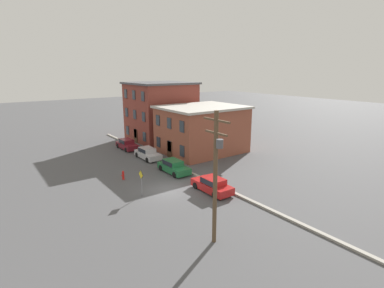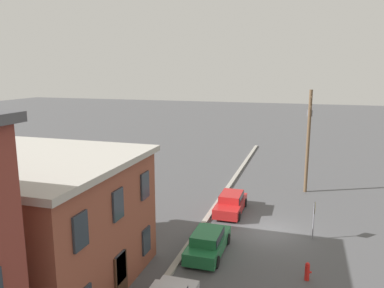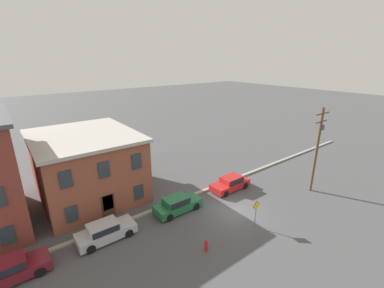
{
  "view_description": "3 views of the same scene",
  "coord_description": "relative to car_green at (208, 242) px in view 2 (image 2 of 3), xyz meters",
  "views": [
    {
      "loc": [
        23.0,
        -13.91,
        11.26
      ],
      "look_at": [
        -1.27,
        3.67,
        3.8
      ],
      "focal_mm": 28.0,
      "sensor_mm": 36.0,
      "label": 1
    },
    {
      "loc": [
        -23.55,
        -1.8,
        10.45
      ],
      "look_at": [
        -1.33,
        4.97,
        5.86
      ],
      "focal_mm": 35.0,
      "sensor_mm": 36.0,
      "label": 2
    },
    {
      "loc": [
        -15.38,
        -13.83,
        13.32
      ],
      "look_at": [
        -1.96,
        3.77,
        5.89
      ],
      "focal_mm": 24.0,
      "sensor_mm": 36.0,
      "label": 3
    }
  ],
  "objects": [
    {
      "name": "ground_plane",
      "position": [
        4.1,
        -3.16,
        -0.75
      ],
      "size": [
        200.0,
        200.0,
        0.0
      ],
      "primitive_type": "plane",
      "color": "#4C4C4F"
    },
    {
      "name": "kerb_strip",
      "position": [
        4.1,
        1.34,
        -0.67
      ],
      "size": [
        56.0,
        0.36,
        0.16
      ],
      "primitive_type": "cube",
      "color": "#9E998E",
      "rests_on": "ground_plane"
    },
    {
      "name": "apartment_midblock",
      "position": [
        -5.32,
        8.08,
        2.47
      ],
      "size": [
        9.26,
        11.02,
        6.41
      ],
      "color": "brown",
      "rests_on": "ground_plane"
    },
    {
      "name": "car_green",
      "position": [
        0.0,
        0.0,
        0.0
      ],
      "size": [
        4.4,
        1.92,
        1.43
      ],
      "color": "#1E6638",
      "rests_on": "ground_plane"
    },
    {
      "name": "car_red",
      "position": [
        6.82,
        -0.01,
        0.0
      ],
      "size": [
        4.4,
        1.92,
        1.43
      ],
      "color": "#B21E1E",
      "rests_on": "ground_plane"
    },
    {
      "name": "caution_sign",
      "position": [
        3.75,
        -5.84,
        0.88
      ],
      "size": [
        0.84,
        0.08,
        2.48
      ],
      "color": "slate",
      "rests_on": "ground_plane"
    },
    {
      "name": "utility_pole",
      "position": [
        13.44,
        -5.32,
        4.24
      ],
      "size": [
        2.4,
        0.44,
        8.87
      ],
      "color": "brown",
      "rests_on": "ground_plane"
    },
    {
      "name": "fire_hydrant",
      "position": [
        -1.23,
        -5.51,
        -0.27
      ],
      "size": [
        0.24,
        0.34,
        0.96
      ],
      "color": "red",
      "rests_on": "ground_plane"
    }
  ]
}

